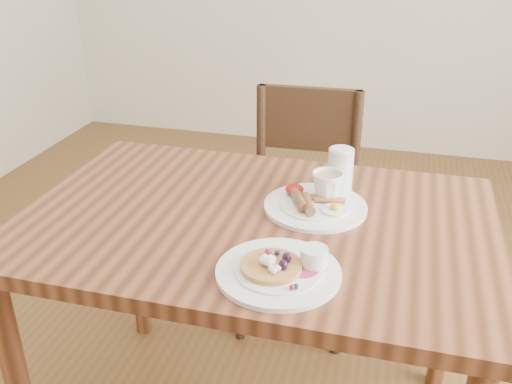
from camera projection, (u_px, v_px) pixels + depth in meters
dining_table at (256, 250)px, 1.50m from camera, size 1.20×0.80×0.75m
chair_far at (301, 199)px, 2.12m from camera, size 0.44×0.44×0.88m
pancake_plate at (281, 269)px, 1.22m from camera, size 0.27×0.27×0.06m
breakfast_plate at (314, 205)px, 1.49m from camera, size 0.27×0.27×0.04m
teacup_saucer at (327, 189)px, 1.51m from camera, size 0.14×0.14×0.09m
water_glass at (340, 170)px, 1.57m from camera, size 0.07×0.07×0.12m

